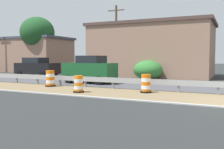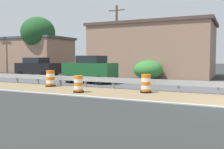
{
  "view_description": "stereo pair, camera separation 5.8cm",
  "coord_description": "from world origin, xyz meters",
  "px_view_note": "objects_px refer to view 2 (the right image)",
  "views": [
    {
      "loc": [
        -12.2,
        0.48,
        1.97
      ],
      "look_at": [
        0.71,
        6.63,
        1.03
      ],
      "focal_mm": 41.04,
      "sensor_mm": 36.0,
      "label": 1
    },
    {
      "loc": [
        -12.18,
        0.42,
        1.97
      ],
      "look_at": [
        0.71,
        6.63,
        1.03
      ],
      "focal_mm": 41.04,
      "sensor_mm": 36.0,
      "label": 2
    }
  ],
  "objects_px": {
    "traffic_barrel_nearest": "(146,84)",
    "utility_pole_near": "(117,40)",
    "traffic_barrel_close": "(79,85)",
    "car_lead_near_lane": "(90,69)",
    "traffic_barrel_mid": "(51,79)",
    "car_mid_far_lane": "(37,67)"
  },
  "relations": [
    {
      "from": "traffic_barrel_nearest",
      "to": "traffic_barrel_mid",
      "type": "xyz_separation_m",
      "value": [
        0.18,
        6.9,
        0.03
      ]
    },
    {
      "from": "traffic_barrel_close",
      "to": "car_mid_far_lane",
      "type": "xyz_separation_m",
      "value": [
        8.34,
        10.51,
        0.57
      ]
    },
    {
      "from": "traffic_barrel_close",
      "to": "traffic_barrel_mid",
      "type": "xyz_separation_m",
      "value": [
        1.74,
        3.42,
        0.07
      ]
    },
    {
      "from": "car_mid_far_lane",
      "to": "traffic_barrel_close",
      "type": "bearing_deg",
      "value": -38.08
    },
    {
      "from": "traffic_barrel_close",
      "to": "car_mid_far_lane",
      "type": "distance_m",
      "value": 13.42
    },
    {
      "from": "traffic_barrel_nearest",
      "to": "traffic_barrel_close",
      "type": "xyz_separation_m",
      "value": [
        -1.56,
        3.48,
        -0.04
      ]
    },
    {
      "from": "car_lead_near_lane",
      "to": "car_mid_far_lane",
      "type": "xyz_separation_m",
      "value": [
        3.34,
        8.32,
        -0.06
      ]
    },
    {
      "from": "traffic_barrel_nearest",
      "to": "utility_pole_near",
      "type": "distance_m",
      "value": 12.94
    },
    {
      "from": "car_mid_far_lane",
      "to": "utility_pole_near",
      "type": "xyz_separation_m",
      "value": [
        3.77,
        -7.3,
        2.83
      ]
    },
    {
      "from": "traffic_barrel_close",
      "to": "car_lead_near_lane",
      "type": "xyz_separation_m",
      "value": [
        4.99,
        2.18,
        0.63
      ]
    },
    {
      "from": "traffic_barrel_nearest",
      "to": "car_lead_near_lane",
      "type": "bearing_deg",
      "value": 58.73
    },
    {
      "from": "traffic_barrel_nearest",
      "to": "car_lead_near_lane",
      "type": "xyz_separation_m",
      "value": [
        3.44,
        5.66,
        0.59
      ]
    },
    {
      "from": "traffic_barrel_close",
      "to": "utility_pole_near",
      "type": "bearing_deg",
      "value": 14.81
    },
    {
      "from": "traffic_barrel_nearest",
      "to": "utility_pole_near",
      "type": "height_order",
      "value": "utility_pole_near"
    },
    {
      "from": "traffic_barrel_mid",
      "to": "car_mid_far_lane",
      "type": "bearing_deg",
      "value": 47.03
    },
    {
      "from": "car_lead_near_lane",
      "to": "car_mid_far_lane",
      "type": "height_order",
      "value": "car_lead_near_lane"
    },
    {
      "from": "traffic_barrel_close",
      "to": "car_mid_far_lane",
      "type": "height_order",
      "value": "car_mid_far_lane"
    },
    {
      "from": "utility_pole_near",
      "to": "traffic_barrel_mid",
      "type": "bearing_deg",
      "value": 178.8
    },
    {
      "from": "car_lead_near_lane",
      "to": "utility_pole_near",
      "type": "xyz_separation_m",
      "value": [
        7.12,
        1.02,
        2.77
      ]
    },
    {
      "from": "traffic_barrel_mid",
      "to": "car_lead_near_lane",
      "type": "relative_size",
      "value": 0.27
    },
    {
      "from": "car_mid_far_lane",
      "to": "utility_pole_near",
      "type": "bearing_deg",
      "value": 27.68
    },
    {
      "from": "traffic_barrel_nearest",
      "to": "traffic_barrel_mid",
      "type": "bearing_deg",
      "value": 88.5
    }
  ]
}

